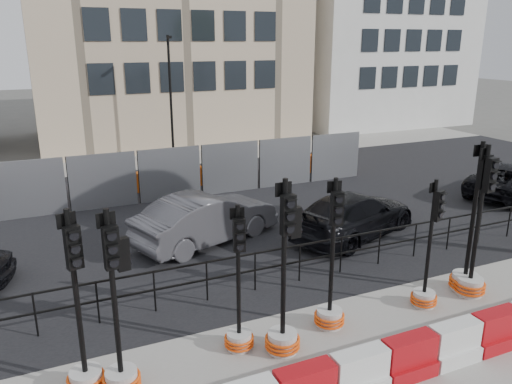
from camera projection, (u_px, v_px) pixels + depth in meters
name	position (u px, v px, depth m)	size (l,w,h in m)	color
ground	(324.00, 304.00, 11.37)	(120.00, 120.00, 0.00)	#51514C
sidewalk_near	(414.00, 382.00, 8.74)	(40.00, 6.00, 0.02)	gray
road	(220.00, 211.00, 17.49)	(40.00, 14.00, 0.03)	black
sidewalk_far	(159.00, 158.00, 25.36)	(40.00, 4.00, 0.02)	gray
building_white	(373.00, 7.00, 34.86)	(12.00, 9.06, 16.00)	silver
kerb_railing	(300.00, 256.00, 12.22)	(18.00, 0.04, 1.00)	black
heras_fencing	(208.00, 173.00, 20.02)	(14.33, 1.72, 2.00)	gray
lamp_post_far	(171.00, 96.00, 23.72)	(0.12, 0.56, 6.00)	black
barrier_row	(408.00, 359.00, 8.82)	(13.60, 0.50, 0.80)	red
traffic_signal_a	(84.00, 357.00, 8.35)	(0.65, 0.65, 3.30)	silver
traffic_signal_b	(120.00, 351.00, 8.31)	(0.65, 0.65, 3.30)	silver
traffic_signal_c	(239.00, 321.00, 9.54)	(0.58, 0.58, 2.96)	silver
traffic_signal_d	(284.00, 314.00, 9.38)	(0.68, 0.68, 3.47)	silver
traffic_signal_e	(330.00, 298.00, 10.27)	(0.64, 0.64, 3.24)	silver
traffic_signal_f	(427.00, 278.00, 11.08)	(0.59, 0.59, 2.97)	silver
traffic_signal_g	(473.00, 266.00, 11.55)	(0.71, 0.71, 3.62)	silver
traffic_signal_h	(468.00, 262.00, 11.75)	(0.72, 0.72, 3.64)	silver
car_b	(206.00, 218.00, 14.67)	(4.77, 3.01, 1.48)	#4C4C51
car_c	(354.00, 215.00, 15.17)	(5.02, 3.40, 1.35)	black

